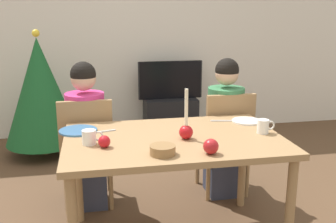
{
  "coord_description": "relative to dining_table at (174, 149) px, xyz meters",
  "views": [
    {
      "loc": [
        -0.49,
        -2.36,
        1.55
      ],
      "look_at": [
        0.0,
        0.2,
        0.87
      ],
      "focal_mm": 42.06,
      "sensor_mm": 36.0,
      "label": 1
    }
  ],
  "objects": [
    {
      "name": "fork_right",
      "position": [
        0.43,
        0.29,
        0.09
      ],
      "size": [
        0.18,
        0.05,
        0.01
      ],
      "primitive_type": "cube",
      "rotation": [
        0.0,
        0.0,
        -0.2
      ],
      "color": "silver",
      "rests_on": "dining_table"
    },
    {
      "name": "apple_near_candle",
      "position": [
        0.15,
        -0.34,
        0.13
      ],
      "size": [
        0.09,
        0.09,
        0.09
      ],
      "primitive_type": "sphere",
      "color": "#AB1B1F",
      "rests_on": "dining_table"
    },
    {
      "name": "dining_table",
      "position": [
        0.0,
        0.0,
        0.0
      ],
      "size": [
        1.4,
        0.9,
        0.75
      ],
      "color": "#99754C",
      "rests_on": "ground"
    },
    {
      "name": "candle_centerpiece",
      "position": [
        0.07,
        -0.05,
        0.15
      ],
      "size": [
        0.09,
        0.09,
        0.32
      ],
      "color": "red",
      "rests_on": "dining_table"
    },
    {
      "name": "mug_left",
      "position": [
        -0.53,
        -0.04,
        0.13
      ],
      "size": [
        0.13,
        0.09,
        0.09
      ],
      "color": "white",
      "rests_on": "dining_table"
    },
    {
      "name": "person_left_child",
      "position": [
        -0.57,
        0.64,
        -0.1
      ],
      "size": [
        0.3,
        0.3,
        1.17
      ],
      "color": "#33384C",
      "rests_on": "ground"
    },
    {
      "name": "plate_right",
      "position": [
        0.6,
        0.25,
        0.09
      ],
      "size": [
        0.21,
        0.21,
        0.01
      ],
      "primitive_type": "cylinder",
      "color": "white",
      "rests_on": "dining_table"
    },
    {
      "name": "tv_stand",
      "position": [
        0.43,
        2.3,
        -0.43
      ],
      "size": [
        0.64,
        0.4,
        0.48
      ],
      "primitive_type": "cube",
      "color": "black",
      "rests_on": "ground"
    },
    {
      "name": "fork_left",
      "position": [
        -0.45,
        0.19,
        0.09
      ],
      "size": [
        0.18,
        0.06,
        0.01
      ],
      "primitive_type": "cube",
      "rotation": [
        0.0,
        0.0,
        0.25
      ],
      "color": "silver",
      "rests_on": "dining_table"
    },
    {
      "name": "apple_by_left_plate",
      "position": [
        -0.45,
        -0.11,
        0.12
      ],
      "size": [
        0.07,
        0.07,
        0.07
      ],
      "primitive_type": "sphere",
      "color": "red",
      "rests_on": "dining_table"
    },
    {
      "name": "chair_right",
      "position": [
        0.57,
        0.61,
        -0.15
      ],
      "size": [
        0.4,
        0.4,
        0.9
      ],
      "color": "#99754C",
      "rests_on": "ground"
    },
    {
      "name": "tv",
      "position": [
        0.43,
        2.3,
        0.04
      ],
      "size": [
        0.79,
        0.05,
        0.46
      ],
      "color": "black",
      "rests_on": "tv_stand"
    },
    {
      "name": "person_right_child",
      "position": [
        0.57,
        0.64,
        -0.1
      ],
      "size": [
        0.3,
        0.3,
        1.17
      ],
      "color": "#33384C",
      "rests_on": "ground"
    },
    {
      "name": "chair_left",
      "position": [
        -0.57,
        0.61,
        -0.15
      ],
      "size": [
        0.4,
        0.4,
        0.9
      ],
      "color": "#99754C",
      "rests_on": "ground"
    },
    {
      "name": "christmas_tree",
      "position": [
        -1.05,
        1.91,
        0.04
      ],
      "size": [
        0.8,
        0.8,
        1.35
      ],
      "color": "brown",
      "rests_on": "ground"
    },
    {
      "name": "mug_right",
      "position": [
        0.6,
        -0.03,
        0.13
      ],
      "size": [
        0.12,
        0.08,
        0.09
      ],
      "color": "white",
      "rests_on": "dining_table"
    },
    {
      "name": "bowl_walnuts",
      "position": [
        -0.13,
        -0.29,
        0.11
      ],
      "size": [
        0.15,
        0.15,
        0.05
      ],
      "primitive_type": "cylinder",
      "color": "olive",
      "rests_on": "dining_table"
    },
    {
      "name": "plate_left",
      "position": [
        -0.61,
        0.24,
        0.09
      ],
      "size": [
        0.25,
        0.25,
        0.01
      ],
      "primitive_type": "cylinder",
      "color": "teal",
      "rests_on": "dining_table"
    },
    {
      "name": "back_wall",
      "position": [
        0.0,
        2.6,
        0.63
      ],
      "size": [
        6.4,
        0.1,
        2.6
      ],
      "primitive_type": "cube",
      "color": "silver",
      "rests_on": "ground"
    }
  ]
}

